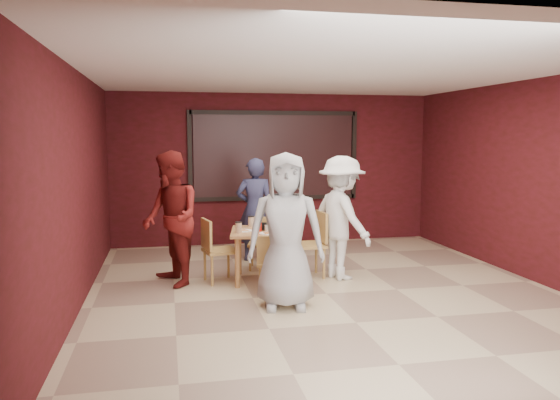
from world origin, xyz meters
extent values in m
plane|color=#C8B38B|center=(0.00, 0.00, 0.00)|extent=(7.00, 7.00, 0.00)
cube|color=black|center=(0.00, 3.45, 1.65)|extent=(3.00, 0.02, 1.50)
cube|color=tan|center=(-0.67, 0.80, 0.69)|extent=(1.04, 1.04, 0.04)
cylinder|color=tan|center=(-0.97, 1.22, 0.34)|extent=(0.07, 0.07, 0.67)
cylinder|color=tan|center=(-0.26, 1.10, 0.34)|extent=(0.07, 0.07, 0.67)
cylinder|color=tan|center=(-1.09, 0.51, 0.34)|extent=(0.07, 0.07, 0.67)
cylinder|color=tan|center=(-0.37, 0.39, 0.34)|extent=(0.07, 0.07, 0.67)
cylinder|color=white|center=(-0.67, 0.52, 0.72)|extent=(0.23, 0.23, 0.01)
cone|color=gold|center=(-0.67, 0.52, 0.73)|extent=(0.21, 0.21, 0.02)
cylinder|color=beige|center=(-0.55, 0.43, 0.78)|extent=(0.09, 0.09, 0.14)
cylinder|color=black|center=(-0.55, 0.43, 0.86)|extent=(0.09, 0.09, 0.01)
cylinder|color=white|center=(-0.67, 1.09, 0.72)|extent=(0.23, 0.23, 0.01)
cone|color=gold|center=(-0.67, 1.09, 0.73)|extent=(0.21, 0.21, 0.02)
cylinder|color=beige|center=(-0.80, 1.17, 0.78)|extent=(0.09, 0.09, 0.14)
cylinder|color=black|center=(-0.80, 1.17, 0.86)|extent=(0.09, 0.09, 0.01)
cylinder|color=white|center=(-0.96, 0.80, 0.72)|extent=(0.23, 0.23, 0.01)
cone|color=gold|center=(-0.96, 0.80, 0.73)|extent=(0.21, 0.21, 0.02)
cylinder|color=beige|center=(-1.04, 0.68, 0.78)|extent=(0.09, 0.09, 0.14)
cylinder|color=black|center=(-1.04, 0.68, 0.86)|extent=(0.09, 0.09, 0.01)
cylinder|color=white|center=(-0.39, 0.80, 0.72)|extent=(0.23, 0.23, 0.01)
cone|color=gold|center=(-0.39, 0.80, 0.73)|extent=(0.21, 0.21, 0.02)
cylinder|color=beige|center=(-0.30, 0.93, 0.78)|extent=(0.09, 0.09, 0.14)
cylinder|color=black|center=(-0.30, 0.93, 0.86)|extent=(0.09, 0.09, 0.01)
cylinder|color=beige|center=(-0.59, 0.77, 0.76)|extent=(0.06, 0.06, 0.10)
cylinder|color=beige|center=(-0.65, 0.73, 0.75)|extent=(0.05, 0.05, 0.08)
cylinder|color=red|center=(-0.75, 0.76, 0.78)|extent=(0.07, 0.07, 0.15)
cube|color=black|center=(-0.67, 0.81, 0.77)|extent=(0.12, 0.06, 0.11)
cube|color=tan|center=(-0.66, 0.18, 0.38)|extent=(0.46, 0.46, 0.04)
cylinder|color=tan|center=(-0.48, 0.29, 0.18)|extent=(0.03, 0.03, 0.36)
cylinder|color=tan|center=(-0.77, 0.37, 0.18)|extent=(0.03, 0.03, 0.36)
cylinder|color=tan|center=(-0.56, 0.00, 0.18)|extent=(0.03, 0.03, 0.36)
cylinder|color=tan|center=(-0.85, 0.08, 0.18)|extent=(0.03, 0.03, 0.36)
cube|color=tan|center=(-0.71, 0.02, 0.60)|extent=(0.37, 0.14, 0.36)
cube|color=tan|center=(-0.60, 1.48, 0.38)|extent=(0.46, 0.46, 0.04)
cylinder|color=tan|center=(-0.79, 1.37, 0.18)|extent=(0.03, 0.03, 0.37)
cylinder|color=tan|center=(-0.49, 1.29, 0.18)|extent=(0.03, 0.03, 0.37)
cylinder|color=tan|center=(-0.71, 1.66, 0.18)|extent=(0.03, 0.03, 0.37)
cylinder|color=tan|center=(-0.41, 1.58, 0.18)|extent=(0.03, 0.03, 0.37)
cube|color=tan|center=(-0.56, 1.64, 0.60)|extent=(0.37, 0.13, 0.36)
cube|color=tan|center=(-1.28, 0.85, 0.44)|extent=(0.51, 0.51, 0.04)
cylinder|color=tan|center=(-1.07, 0.72, 0.21)|extent=(0.04, 0.04, 0.42)
cylinder|color=tan|center=(-1.14, 1.06, 0.21)|extent=(0.04, 0.04, 0.42)
cylinder|color=tan|center=(-1.41, 0.65, 0.21)|extent=(0.04, 0.04, 0.42)
cylinder|color=tan|center=(-1.48, 0.99, 0.21)|extent=(0.04, 0.04, 0.42)
cube|color=tan|center=(-1.47, 0.81, 0.68)|extent=(0.13, 0.43, 0.41)
cube|color=tan|center=(-0.02, 0.88, 0.46)|extent=(0.47, 0.47, 0.04)
cylinder|color=tan|center=(-0.21, 1.06, 0.22)|extent=(0.04, 0.04, 0.44)
cylinder|color=tan|center=(-0.20, 0.69, 0.22)|extent=(0.04, 0.04, 0.44)
cylinder|color=tan|center=(0.16, 1.07, 0.22)|extent=(0.04, 0.04, 0.44)
cylinder|color=tan|center=(0.17, 0.70, 0.22)|extent=(0.04, 0.04, 0.44)
cube|color=tan|center=(0.18, 0.89, 0.72)|extent=(0.05, 0.45, 0.43)
imported|color=#ADADAD|center=(-0.63, -0.43, 0.91)|extent=(0.98, 0.73, 1.83)
imported|color=#303155|center=(-0.59, 2.09, 0.83)|extent=(0.67, 0.50, 1.67)
imported|color=maroon|center=(-1.94, 0.83, 0.91)|extent=(0.94, 1.06, 1.82)
imported|color=white|center=(0.42, 0.71, 0.87)|extent=(0.99, 1.28, 1.74)
camera|label=1|loc=(-1.97, -6.55, 2.01)|focal=35.00mm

